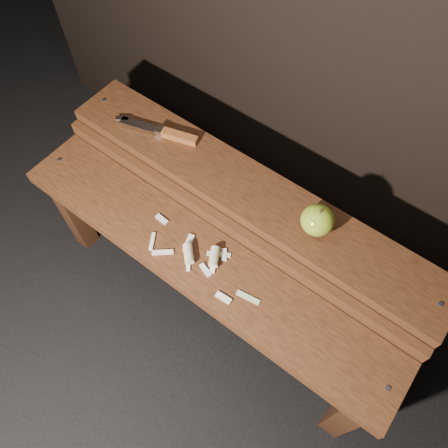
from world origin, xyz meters
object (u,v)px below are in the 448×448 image
Objects in this scene: bench_rear_tier at (246,206)px; apple at (317,220)px; knife at (169,134)px; bench_front_tier at (198,271)px.

apple reaches higher than bench_rear_tier.
bench_rear_tier is 0.25m from apple.
apple is (0.21, 0.00, 0.13)m from bench_rear_tier.
bench_rear_tier is 4.53× the size of knife.
knife reaches higher than bench_front_tier.
knife is at bearing 178.72° from apple.
bench_front_tier is 1.00× the size of bench_rear_tier.
bench_rear_tier reaches higher than bench_front_tier.
bench_front_tier is at bearing -39.32° from knife.
bench_front_tier is at bearing -90.00° from bench_rear_tier.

